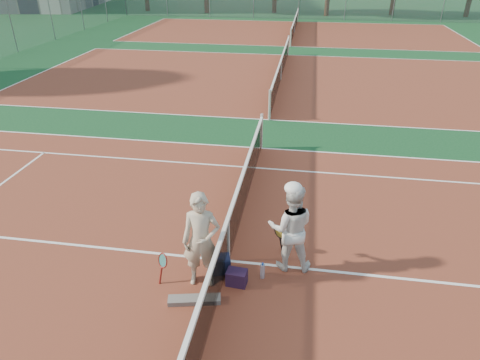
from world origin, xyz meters
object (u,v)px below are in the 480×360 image
object	(u,v)px
net_main	(228,240)
sports_bag_purple	(237,278)
racket_black_held	(279,240)
water_bottle	(262,271)
player_a	(201,241)
racket_spare	(224,268)
racket_red	(164,268)
sports_bag_navy	(219,264)
player_b	(291,228)

from	to	relation	value
net_main	sports_bag_purple	world-z (taller)	net_main
racket_black_held	water_bottle	xyz separation A→B (m)	(-0.23, -0.82, -0.14)
player_a	racket_spare	xyz separation A→B (m)	(0.32, 0.40, -0.90)
net_main	sports_bag_purple	distance (m)	0.76
racket_red	water_bottle	xyz separation A→B (m)	(1.76, 0.36, -0.14)
racket_black_held	racket_spare	bearing A→B (deg)	-18.85
racket_black_held	player_a	bearing A→B (deg)	-14.12
racket_red	sports_bag_purple	xyz separation A→B (m)	(1.32, 0.12, -0.15)
sports_bag_navy	water_bottle	distance (m)	0.82
player_b	racket_black_held	bearing A→B (deg)	-64.28
racket_red	racket_black_held	world-z (taller)	same
player_b	net_main	bearing A→B (deg)	-1.88
racket_spare	water_bottle	size ratio (longest dim) A/B	2.00
racket_spare	sports_bag_navy	size ratio (longest dim) A/B	1.45
racket_red	racket_black_held	distance (m)	2.31
racket_black_held	sports_bag_purple	world-z (taller)	racket_black_held
player_a	water_bottle	xyz separation A→B (m)	(1.05, 0.27, -0.77)
player_b	sports_bag_purple	world-z (taller)	player_b
net_main	player_a	world-z (taller)	player_a
player_a	sports_bag_navy	xyz separation A→B (m)	(0.23, 0.32, -0.75)
player_a	sports_bag_purple	xyz separation A→B (m)	(0.61, 0.03, -0.77)
sports_bag_purple	water_bottle	world-z (taller)	water_bottle
net_main	water_bottle	bearing A→B (deg)	-28.15
net_main	player_a	distance (m)	0.84
racket_spare	net_main	bearing A→B (deg)	-24.65
net_main	water_bottle	world-z (taller)	net_main
player_a	racket_black_held	xyz separation A→B (m)	(1.28, 1.08, -0.62)
net_main	racket_spare	xyz separation A→B (m)	(-0.03, -0.25, -0.49)
player_a	racket_spare	bearing A→B (deg)	43.68
racket_red	player_b	bearing A→B (deg)	-36.45
racket_black_held	sports_bag_purple	distance (m)	1.26
player_a	water_bottle	world-z (taller)	player_a
player_a	player_b	xyz separation A→B (m)	(1.51, 0.70, -0.04)
sports_bag_navy	sports_bag_purple	world-z (taller)	sports_bag_navy
player_a	sports_bag_purple	bearing A→B (deg)	-4.93
player_a	racket_black_held	size ratio (longest dim) A/B	3.12
racket_black_held	water_bottle	bearing A→B (deg)	19.90
player_a	player_b	size ratio (longest dim) A/B	1.05
sports_bag_navy	water_bottle	xyz separation A→B (m)	(0.82, -0.05, -0.01)
racket_spare	water_bottle	bearing A→B (deg)	-116.64
net_main	player_b	world-z (taller)	player_b
racket_spare	sports_bag_navy	bearing A→B (deg)	114.01
net_main	sports_bag_navy	size ratio (longest dim) A/B	26.62
net_main	sports_bag_purple	bearing A→B (deg)	-66.73
net_main	racket_red	world-z (taller)	net_main
sports_bag_navy	player_b	bearing A→B (deg)	16.32
sports_bag_purple	sports_bag_navy	bearing A→B (deg)	142.78
net_main	water_bottle	xyz separation A→B (m)	(0.70, -0.38, -0.36)
racket_black_held	racket_spare	size ratio (longest dim) A/B	0.98
racket_red	sports_bag_purple	world-z (taller)	racket_red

